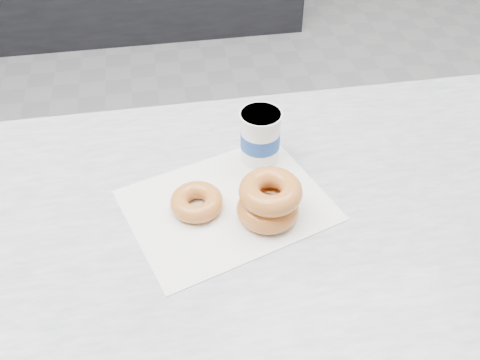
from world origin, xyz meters
name	(u,v)px	position (x,y,z in m)	size (l,w,h in m)	color
ground	(101,288)	(0.00, 0.00, 0.00)	(5.00, 5.00, 0.00)	#959598
wax_paper	(227,205)	(0.39, -0.55, 0.90)	(0.34, 0.26, 0.00)	silver
donut_single	(197,202)	(0.33, -0.55, 0.92)	(0.09, 0.09, 0.03)	orange
donut_stack	(269,200)	(0.45, -0.59, 0.94)	(0.12, 0.11, 0.07)	orange
coffee_cup	(260,136)	(0.47, -0.43, 0.95)	(0.09, 0.09, 0.11)	white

